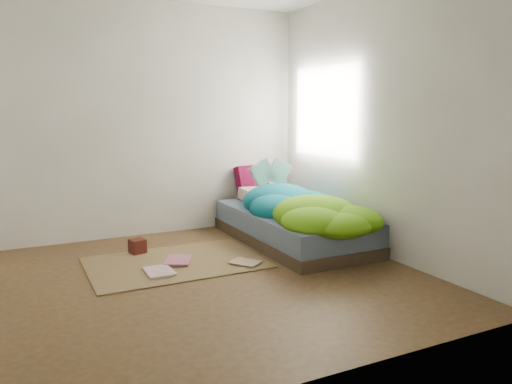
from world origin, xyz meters
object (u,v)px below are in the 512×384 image
at_px(bed, 292,227).
at_px(pillow_magenta, 252,182).
at_px(floor_book_a, 146,274).
at_px(floor_book_b, 165,261).
at_px(open_book, 271,164).
at_px(wooden_box, 137,246).

distance_m(bed, pillow_magenta, 0.99).
xyz_separation_m(floor_book_a, floor_book_b, (0.25, 0.28, 0.00)).
bearing_deg(floor_book_a, floor_book_b, 47.69).
bearing_deg(bed, open_book, 92.01).
xyz_separation_m(pillow_magenta, wooden_box, (-1.58, -0.62, -0.46)).
relative_size(bed, floor_book_b, 6.38).
bearing_deg(wooden_box, pillow_magenta, 21.53).
relative_size(pillow_magenta, open_book, 0.95).
bearing_deg(floor_book_a, bed, 13.50).
bearing_deg(pillow_magenta, bed, -93.44).
relative_size(wooden_box, floor_book_a, 0.44).
distance_m(bed, wooden_box, 1.64).
bearing_deg(pillow_magenta, floor_book_b, -149.19).
relative_size(bed, pillow_magenta, 4.99).
xyz_separation_m(open_book, floor_book_b, (-1.44, -0.59, -0.78)).
xyz_separation_m(wooden_box, floor_book_b, (0.16, -0.42, -0.05)).
bearing_deg(pillow_magenta, open_book, -93.30).
height_order(bed, wooden_box, bed).
bearing_deg(open_book, bed, -86.84).
relative_size(open_book, wooden_box, 3.06).
distance_m(open_book, wooden_box, 1.77).
height_order(bed, open_book, open_book).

